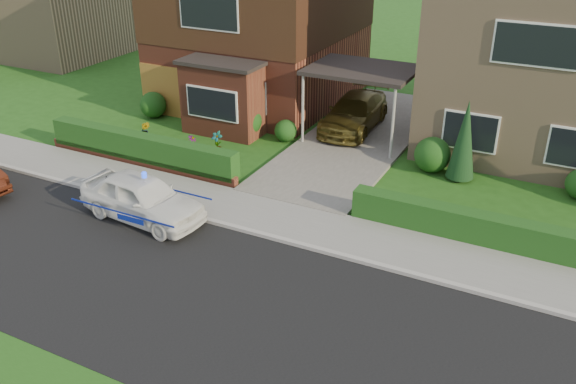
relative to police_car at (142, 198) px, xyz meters
The scene contains 23 objects.
ground 4.13m from the police_car, 36.06° to the right, with size 120.00×120.00×0.00m, color #1E4B14.
road 4.13m from the police_car, 36.06° to the right, with size 60.00×6.00×0.02m, color black.
kerb 3.41m from the police_car, 11.16° to the left, with size 60.00×0.16×0.12m, color #9E9993.
sidewalk 3.76m from the police_car, 27.28° to the left, with size 60.00×2.00×0.10m, color slate.
driveway 9.23m from the police_car, 69.03° to the left, with size 3.80×12.00×0.12m, color #666059.
house_left 12.18m from the police_car, 102.20° to the left, with size 7.50×9.53×7.25m.
house_right 15.04m from the police_car, 51.88° to the left, with size 7.50×8.06×7.25m.
carport_link 9.38m from the police_car, 68.93° to the left, with size 3.80×3.00×2.77m.
garage_door 9.05m from the police_car, 123.22° to the left, with size 2.20×0.10×2.10m, color brown.
dwarf_wall 3.86m from the police_car, 130.80° to the left, with size 7.70×0.25×0.36m, color brown.
hedge_left 4.00m from the police_car, 129.38° to the left, with size 7.50×0.55×0.90m, color #163310.
hedge_right 9.59m from the police_car, 17.97° to the left, with size 7.50×0.55×0.80m, color #163310.
shrub_left_far 8.80m from the police_car, 126.24° to the left, with size 1.08×1.08×1.08m, color #163310.
shrub_left_mid 6.94m from the police_car, 95.82° to the left, with size 1.32×1.32×1.32m, color #163310.
shrub_left_near 7.26m from the police_car, 82.90° to the left, with size 0.84×0.84×0.84m, color #163310.
shrub_right_near 9.55m from the police_car, 47.14° to the left, with size 1.20×1.20×1.20m, color #163310.
conifer_a 10.14m from the police_car, 42.21° to the left, with size 0.90×0.90×2.60m, color black.
neighbour_left 21.63m from the police_car, 140.85° to the left, with size 6.50×7.00×5.20m, color tan.
police_car is the anchor object (origin of this frame).
driveway_car 9.79m from the police_car, 73.49° to the left, with size 1.79×4.40×1.28m, color brown.
potted_plant_a 5.05m from the police_car, 98.04° to the left, with size 0.44×0.30×0.84m, color gray.
potted_plant_b 6.29m from the police_car, 128.41° to the left, with size 0.39×0.31×0.71m, color gray.
potted_plant_c 4.86m from the police_car, 108.25° to the left, with size 0.38×0.38×0.67m, color gray.
Camera 1 is at (7.38, -9.44, 8.56)m, focal length 38.00 mm.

